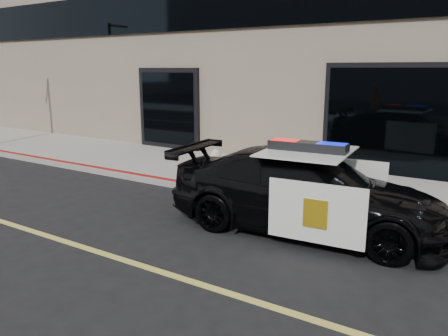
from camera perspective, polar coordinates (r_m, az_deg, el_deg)
The scene contains 4 objects.
ground at distance 5.16m, azimuth 14.86°, elevation -19.62°, with size 120.00×120.00×0.00m, color black.
sidewalk_n at distance 9.90m, azimuth 24.22°, elevation -3.86°, with size 60.00×3.50×0.15m, color gray.
police_car at distance 7.58m, azimuth 10.66°, elevation -2.97°, with size 2.68×5.04×1.55m.
fire_hydrant at distance 10.16m, azimuth -1.10°, elevation 0.26°, with size 0.35×0.49×0.78m.
Camera 1 is at (1.19, -4.21, 2.74)m, focal length 35.00 mm.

